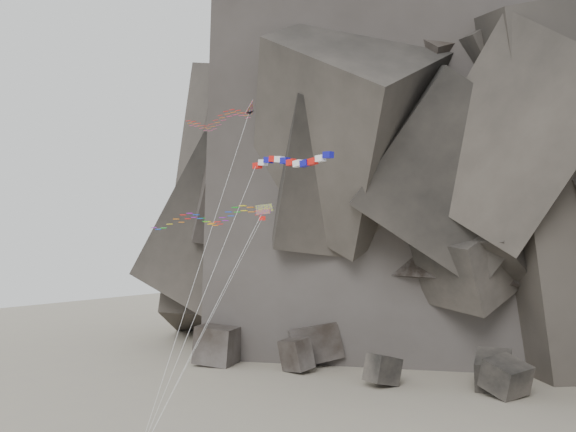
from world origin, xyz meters
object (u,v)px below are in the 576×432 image
Objects in this scene: banner_kite at (289,162)px; delta_kite at (214,120)px; parafoil_kite at (201,218)px; pennant_kite at (240,261)px.

delta_kite is at bearing 167.63° from banner_kite.
delta_kite is 16.84m from banner_kite.
parafoil_kite is 1.05× the size of pennant_kite.
pennant_kite is at bearing -14.83° from parafoil_kite.
delta_kite is 17.61m from pennant_kite.
banner_kite is 10.40m from pennant_kite.
pennant_kite is (8.19, -5.69, -14.52)m from delta_kite.
delta_kite is 13.04m from parafoil_kite.
pennant_kite is at bearing -176.74° from banner_kite.
parafoil_kite is (4.07, -6.38, -10.61)m from delta_kite.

